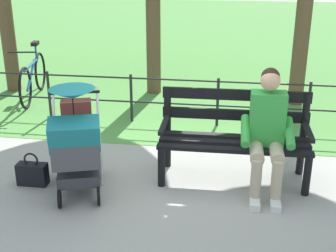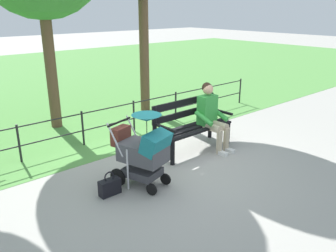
# 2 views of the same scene
# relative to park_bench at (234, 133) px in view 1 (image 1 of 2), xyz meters

# --- Properties ---
(ground_plane) EXTENTS (60.00, 60.00, 0.00)m
(ground_plane) POSITION_rel_park_bench_xyz_m (0.86, 0.12, -0.53)
(ground_plane) COLOR #9E9B93
(grass_lawn) EXTENTS (40.00, 16.00, 0.01)m
(grass_lawn) POSITION_rel_park_bench_xyz_m (0.86, -8.68, -0.52)
(grass_lawn) COLOR #518E42
(grass_lawn) RESTS_ON ground
(park_bench) EXTENTS (1.61, 0.62, 0.96)m
(park_bench) POSITION_rel_park_bench_xyz_m (0.00, 0.00, 0.00)
(park_bench) COLOR black
(park_bench) RESTS_ON ground
(person_on_bench) EXTENTS (0.54, 0.74, 1.28)m
(person_on_bench) POSITION_rel_park_bench_xyz_m (-0.33, 0.22, 0.15)
(person_on_bench) COLOR tan
(person_on_bench) RESTS_ON ground
(stroller) EXTENTS (0.73, 0.98, 1.15)m
(stroller) POSITION_rel_park_bench_xyz_m (1.57, 0.59, 0.07)
(stroller) COLOR black
(stroller) RESTS_ON ground
(handbag) EXTENTS (0.32, 0.14, 0.37)m
(handbag) POSITION_rel_park_bench_xyz_m (2.12, 0.49, -0.40)
(handbag) COLOR black
(handbag) RESTS_ON ground
(park_fence) EXTENTS (8.64, 0.04, 0.70)m
(park_fence) POSITION_rel_park_bench_xyz_m (0.36, -1.52, -0.10)
(park_fence) COLOR black
(park_fence) RESTS_ON ground
(bicycle) EXTENTS (0.45, 1.64, 0.89)m
(bicycle) POSITION_rel_park_bench_xyz_m (3.30, -2.34, -0.16)
(bicycle) COLOR black
(bicycle) RESTS_ON ground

